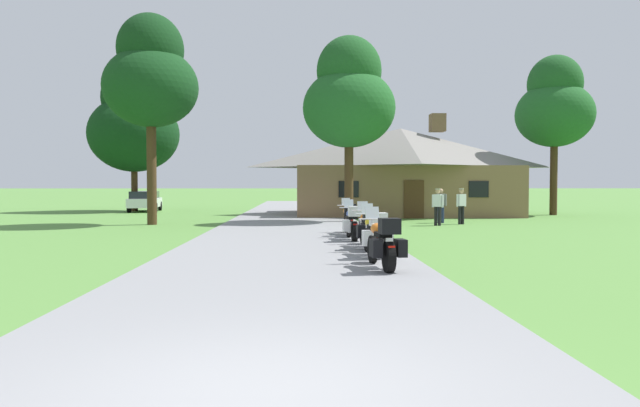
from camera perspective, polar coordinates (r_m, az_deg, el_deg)
name	(u,v)px	position (r m, az deg, el deg)	size (l,w,h in m)	color
ground_plane	(292,227)	(25.01, -2.82, -2.39)	(500.00, 500.00, 0.00)	#56893D
asphalt_driveway	(291,230)	(23.02, -2.89, -2.69)	(6.40, 80.00, 0.06)	gray
motorcycle_orange_nearest_to_camera	(383,244)	(12.35, 6.27, -3.97)	(0.85, 2.08, 1.30)	black
motorcycle_yellow_second_in_row	(374,234)	(14.59, 5.40, -3.07)	(0.78, 2.08, 1.30)	black
motorcycle_orange_third_in_row	(368,228)	(16.54, 4.74, -2.48)	(0.74, 2.08, 1.30)	black
motorcycle_blue_fourth_in_row	(353,223)	(18.76, 3.25, -1.96)	(0.75, 2.08, 1.30)	black
motorcycle_orange_farthest_in_row	(348,219)	(20.90, 2.83, -1.53)	(0.66, 2.08, 1.30)	black
stone_lodge	(400,170)	(36.11, 7.97, 3.29)	(13.57, 9.00, 6.25)	brown
bystander_gray_shirt_near_lodge	(441,204)	(28.47, 11.89, -0.03)	(0.53, 0.32, 1.67)	navy
bystander_white_shirt_beside_signpost	(461,204)	(27.71, 13.82, -0.06)	(0.51, 0.35, 1.69)	black
bystander_white_shirt_by_tree	(438,205)	(26.60, 11.58, -0.12)	(0.47, 0.39, 1.69)	black
tree_left_near	(151,77)	(28.25, -16.43, 11.97)	(4.34, 4.34, 9.73)	#422D19
tree_by_lodge_front	(349,98)	(28.60, 2.89, 10.44)	(4.53, 4.53, 9.11)	#422D19
tree_left_far	(134,123)	(42.24, -17.97, 7.57)	(6.19, 6.19, 10.17)	#422D19
tree_right_of_lodge	(555,106)	(38.24, 22.23, 8.95)	(4.64, 4.64, 9.72)	#422D19
parked_white_suv_far_left	(145,200)	(41.44, -16.95, 0.31)	(2.43, 4.80, 1.40)	silver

